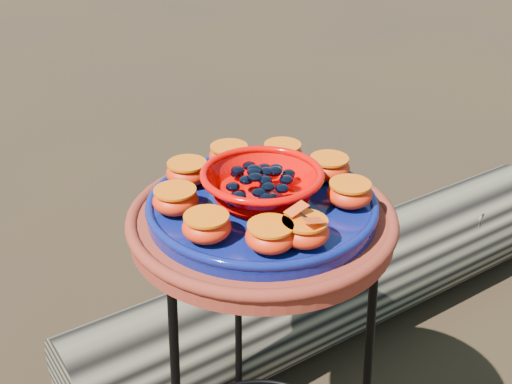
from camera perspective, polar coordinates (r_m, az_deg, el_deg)
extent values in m
cylinder|color=maroon|center=(1.10, 0.53, -2.77)|extent=(0.45, 0.45, 0.04)
cylinder|color=#05093C|center=(1.08, 0.53, -1.37)|extent=(0.38, 0.38, 0.03)
ellipsoid|color=#AF0E0E|center=(0.95, 4.33, -3.55)|extent=(0.07, 0.07, 0.04)
ellipsoid|color=#AF0E0E|center=(1.06, 8.31, -0.18)|extent=(0.07, 0.07, 0.04)
ellipsoid|color=#AF0E0E|center=(1.14, 6.49, 2.13)|extent=(0.07, 0.07, 0.04)
ellipsoid|color=#AF0E0E|center=(1.19, 2.36, 3.38)|extent=(0.07, 0.07, 0.04)
ellipsoid|color=#AF0E0E|center=(1.18, -2.40, 3.23)|extent=(0.07, 0.07, 0.04)
ellipsoid|color=#AF0E0E|center=(1.13, -6.12, 1.70)|extent=(0.07, 0.07, 0.04)
ellipsoid|color=#AF0E0E|center=(1.04, -7.16, -0.75)|extent=(0.07, 0.07, 0.04)
ellipsoid|color=#AF0E0E|center=(0.97, -4.41, -3.14)|extent=(0.07, 0.07, 0.04)
ellipsoid|color=#AF0E0E|center=(0.94, 1.28, -4.00)|extent=(0.07, 0.07, 0.04)
ellipsoid|color=#386D29|center=(1.80, -7.60, -13.53)|extent=(0.35, 0.35, 0.17)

